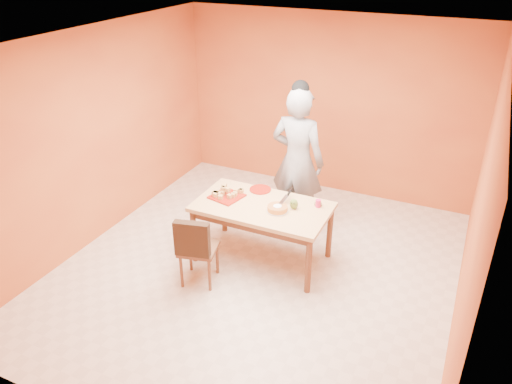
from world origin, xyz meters
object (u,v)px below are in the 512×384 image
at_px(person, 297,161).
at_px(pastry_platter, 227,196).
at_px(egg_ornament, 294,204).
at_px(dining_chair, 198,247).
at_px(checker_tin, 318,204).
at_px(dining_table, 262,212).
at_px(sponge_cake, 277,208).
at_px(magenta_glass, 318,203).
at_px(red_dinner_plate, 260,189).

bearing_deg(person, pastry_platter, 59.21).
height_order(pastry_platter, egg_ornament, egg_ornament).
distance_m(dining_chair, checker_tin, 1.51).
height_order(dining_table, sponge_cake, sponge_cake).
bearing_deg(egg_ornament, magenta_glass, 22.32).
bearing_deg(red_dinner_plate, dining_table, -61.82).
bearing_deg(dining_table, sponge_cake, -14.87).
xyz_separation_m(dining_chair, magenta_glass, (1.09, 0.97, 0.34)).
height_order(person, sponge_cake, person).
bearing_deg(egg_ornament, sponge_cake, -149.19).
xyz_separation_m(dining_table, red_dinner_plate, (-0.19, 0.35, 0.10)).
bearing_deg(dining_chair, checker_tin, 29.51).
xyz_separation_m(red_dinner_plate, magenta_glass, (0.80, -0.11, 0.04)).
distance_m(egg_ornament, magenta_glass, 0.30).
xyz_separation_m(pastry_platter, red_dinner_plate, (0.29, 0.35, -0.00)).
distance_m(dining_table, egg_ornament, 0.41).
bearing_deg(red_dinner_plate, magenta_glass, -7.74).
relative_size(pastry_platter, sponge_cake, 1.47).
height_order(pastry_platter, red_dinner_plate, pastry_platter).
bearing_deg(sponge_cake, magenta_glass, 37.02).
height_order(red_dinner_plate, sponge_cake, sponge_cake).
bearing_deg(pastry_platter, checker_tin, 14.51).
height_order(dining_table, pastry_platter, pastry_platter).
height_order(person, magenta_glass, person).
distance_m(sponge_cake, checker_tin, 0.51).
height_order(pastry_platter, checker_tin, checker_tin).
xyz_separation_m(dining_chair, egg_ornament, (0.85, 0.81, 0.36)).
bearing_deg(dining_table, checker_tin, 25.19).
bearing_deg(dining_table, pastry_platter, 179.70).
xyz_separation_m(dining_table, sponge_cake, (0.22, -0.06, 0.13)).
relative_size(red_dinner_plate, checker_tin, 3.10).
relative_size(person, magenta_glass, 21.47).
height_order(pastry_platter, sponge_cake, sponge_cake).
height_order(sponge_cake, checker_tin, sponge_cake).
distance_m(person, magenta_glass, 0.85).
xyz_separation_m(sponge_cake, egg_ornament, (0.15, 0.14, 0.02)).
xyz_separation_m(dining_chair, sponge_cake, (0.70, 0.67, 0.33)).
bearing_deg(pastry_platter, dining_chair, -89.73).
height_order(dining_chair, checker_tin, dining_chair).
relative_size(sponge_cake, checker_tin, 2.71).
xyz_separation_m(dining_chair, checker_tin, (1.08, 1.01, 0.31)).
bearing_deg(checker_tin, pastry_platter, -165.49).
distance_m(red_dinner_plate, checker_tin, 0.79).
bearing_deg(magenta_glass, dining_table, -158.59).
height_order(dining_table, egg_ornament, egg_ornament).
relative_size(magenta_glass, checker_tin, 1.05).
bearing_deg(sponge_cake, dining_chair, -135.92).
bearing_deg(dining_table, egg_ornament, 11.93).
height_order(red_dinner_plate, magenta_glass, magenta_glass).
bearing_deg(magenta_glass, sponge_cake, -142.98).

